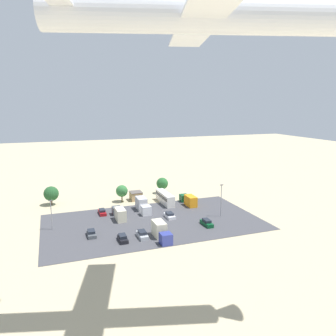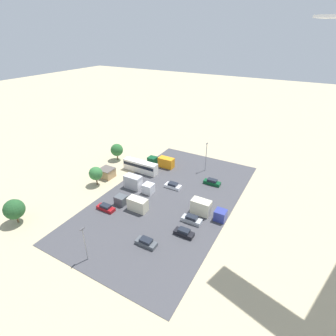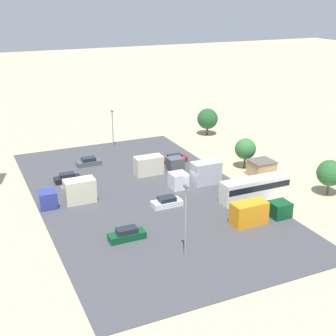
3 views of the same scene
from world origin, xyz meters
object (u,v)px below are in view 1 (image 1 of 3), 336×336
object	(u,v)px
parked_car_1	(142,235)
parked_truck_0	(189,200)
shed_building	(136,196)
parked_truck_3	(119,213)
parked_car_3	(102,212)
airplane	(215,15)
parked_car_2	(207,223)
parked_truck_1	(143,205)
parked_car_4	(123,238)
parked_truck_2	(161,231)
bus	(165,197)
parked_car_5	(170,215)
parked_car_0	(91,234)

from	to	relation	value
parked_car_1	parked_truck_0	distance (m)	27.96
shed_building	parked_truck_3	bearing A→B (deg)	61.11
parked_car_3	airplane	xyz separation A→B (m)	(-6.43, 51.48, 39.44)
parked_car_2	parked_truck_1	world-z (taller)	parked_truck_1
parked_car_4	parked_truck_1	distance (m)	21.21
parked_truck_1	parked_car_3	bearing A→B (deg)	-6.08
parked_truck_0	parked_car_4	bearing A→B (deg)	-141.19
parked_truck_0	parked_truck_2	world-z (taller)	parked_truck_2
shed_building	parked_truck_2	xyz separation A→B (m)	(2.36, 31.63, 0.31)
parked_truck_3	airplane	bearing A→B (deg)	-86.66
parked_car_2	shed_building	bearing A→B (deg)	-68.33
parked_car_4	parked_truck_1	xyz separation A→B (m)	(-9.85, -18.76, 1.03)
parked_car_4	parked_truck_2	distance (m)	8.68
parked_car_1	parked_car_2	world-z (taller)	parked_car_1
shed_building	parked_car_3	size ratio (longest dim) A/B	0.88
bus	parked_car_5	xyz separation A→B (m)	(3.28, 12.88, -1.20)
bus	airplane	xyz separation A→B (m)	(13.39, 55.25, 38.24)
parked_truck_0	parked_car_0	bearing A→B (deg)	-154.71
parked_car_2	bus	bearing A→B (deg)	-80.63
parked_car_2	parked_truck_1	xyz separation A→B (m)	(12.10, -16.46, 0.99)
parked_car_3	parked_truck_0	size ratio (longest dim) A/B	0.52
parked_car_3	parked_truck_3	xyz separation A→B (m)	(-3.73, 5.24, 0.85)
parked_car_1	parked_car_3	size ratio (longest dim) A/B	1.00
parked_car_1	parked_truck_2	distance (m)	4.39
parked_truck_1	parked_car_4	bearing A→B (deg)	62.30
parked_car_1	parked_car_2	xyz separation A→B (m)	(-17.32, -1.90, -0.02)
parked_car_0	parked_truck_1	bearing A→B (deg)	40.06
bus	parked_car_0	world-z (taller)	bus
parked_car_5	parked_truck_3	world-z (taller)	parked_truck_3
parked_car_1	parked_car_4	distance (m)	4.64
parked_car_3	parked_truck_1	distance (m)	11.38
bus	parked_truck_2	xyz separation A→B (m)	(9.90, 25.16, -0.18)
parked_truck_0	parked_truck_1	world-z (taller)	parked_truck_1
parked_car_4	bus	bearing A→B (deg)	52.20
parked_car_2	parked_truck_0	xyz separation A→B (m)	(-2.74, -17.56, 0.75)
parked_truck_2	bus	bearing A→B (deg)	-111.48
parked_truck_3	bus	bearing A→B (deg)	29.26
parked_car_4	shed_building	bearing A→B (deg)	70.22
parked_car_0	parked_car_1	size ratio (longest dim) A/B	0.96
parked_car_1	parked_truck_1	distance (m)	19.12
parked_car_2	parked_car_4	world-z (taller)	parked_car_2
parked_car_4	parked_car_5	bearing A→B (deg)	35.65
parked_car_1	airplane	distance (m)	50.67
parked_truck_0	parked_truck_1	xyz separation A→B (m)	(14.84, 1.10, 0.24)
parked_car_5	parked_truck_1	distance (m)	9.57
parked_truck_0	parked_car_2	bearing A→B (deg)	-98.87
parked_car_1	bus	bearing A→B (deg)	-120.56
parked_truck_1	parked_truck_0	bearing A→B (deg)	-175.76
shed_building	bus	xyz separation A→B (m)	(-7.55, 6.47, 0.49)
bus	airplane	bearing A→B (deg)	76.38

